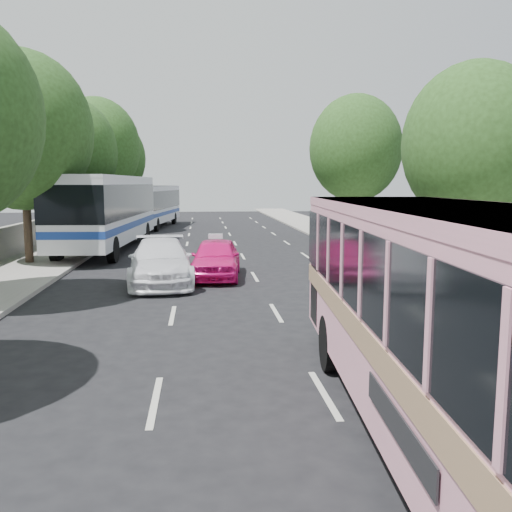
{
  "coord_description": "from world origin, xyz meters",
  "views": [
    {
      "loc": [
        -1.1,
        -10.81,
        3.63
      ],
      "look_at": [
        0.45,
        4.23,
        1.6
      ],
      "focal_mm": 38.0,
      "sensor_mm": 36.0,
      "label": 1
    }
  ],
  "objects": [
    {
      "name": "ground",
      "position": [
        0.0,
        0.0,
        0.0
      ],
      "size": [
        120.0,
        120.0,
        0.0
      ],
      "primitive_type": "plane",
      "color": "black",
      "rests_on": "ground"
    },
    {
      "name": "sidewalk_left",
      "position": [
        -8.5,
        20.0,
        0.07
      ],
      "size": [
        4.0,
        90.0,
        0.15
      ],
      "primitive_type": "cube",
      "color": "#9E998E",
      "rests_on": "ground"
    },
    {
      "name": "sidewalk_right",
      "position": [
        8.5,
        20.0,
        0.06
      ],
      "size": [
        4.0,
        90.0,
        0.12
      ],
      "primitive_type": "cube",
      "color": "#9E998E",
      "rests_on": "ground"
    },
    {
      "name": "low_wall",
      "position": [
        -10.3,
        20.0,
        0.9
      ],
      "size": [
        0.3,
        90.0,
        1.5
      ],
      "primitive_type": "cube",
      "color": "#9E998E",
      "rests_on": "sidewalk_left"
    },
    {
      "name": "tree_left_c",
      "position": [
        -8.62,
        13.94,
        6.12
      ],
      "size": [
        6.0,
        6.0,
        9.35
      ],
      "color": "#38281E",
      "rests_on": "ground"
    },
    {
      "name": "tree_left_d",
      "position": [
        -8.52,
        21.94,
        5.63
      ],
      "size": [
        5.52,
        5.52,
        8.6
      ],
      "color": "#38281E",
      "rests_on": "ground"
    },
    {
      "name": "tree_left_e",
      "position": [
        -8.42,
        29.94,
        6.43
      ],
      "size": [
        6.3,
        6.3,
        9.82
      ],
      "color": "#38281E",
      "rests_on": "ground"
    },
    {
      "name": "tree_left_f",
      "position": [
        -8.62,
        37.94,
        6.0
      ],
      "size": [
        5.88,
        5.88,
        9.16
      ],
      "color": "#38281E",
      "rests_on": "ground"
    },
    {
      "name": "tree_right_near",
      "position": [
        8.78,
        7.94,
        5.2
      ],
      "size": [
        5.1,
        5.1,
        7.95
      ],
      "color": "#38281E",
      "rests_on": "ground"
    },
    {
      "name": "tree_right_far",
      "position": [
        9.08,
        23.94,
        6.12
      ],
      "size": [
        6.0,
        6.0,
        9.35
      ],
      "color": "#38281E",
      "rests_on": "ground"
    },
    {
      "name": "pink_bus",
      "position": [
        2.32,
        -4.0,
        2.08
      ],
      "size": [
        3.41,
        10.62,
        3.33
      ],
      "rotation": [
        0.0,
        0.0,
        -0.07
      ],
      "color": "pink",
      "rests_on": "ground"
    },
    {
      "name": "pink_taxi",
      "position": [
        -0.51,
        9.99,
        0.76
      ],
      "size": [
        2.21,
        4.62,
        1.52
      ],
      "primitive_type": "imported",
      "rotation": [
        0.0,
        0.0,
        -0.09
      ],
      "color": "#EE147F",
      "rests_on": "ground"
    },
    {
      "name": "white_pickup",
      "position": [
        -2.56,
        8.96,
        0.8
      ],
      "size": [
        2.65,
        5.65,
        1.59
      ],
      "primitive_type": "imported",
      "rotation": [
        0.0,
        0.0,
        0.08
      ],
      "color": "white",
      "rests_on": "ground"
    },
    {
      "name": "tour_coach_front",
      "position": [
        -6.06,
        19.14,
        2.42
      ],
      "size": [
        3.8,
        13.6,
        4.02
      ],
      "rotation": [
        0.0,
        0.0,
        -0.07
      ],
      "color": "silver",
      "rests_on": "ground"
    },
    {
      "name": "tour_coach_rear",
      "position": [
        -4.96,
        34.95,
        2.06
      ],
      "size": [
        3.93,
        11.69,
        3.43
      ],
      "rotation": [
        0.0,
        0.0,
        -0.13
      ],
      "color": "silver",
      "rests_on": "ground"
    },
    {
      "name": "taxi_roof_sign",
      "position": [
        -0.51,
        9.99,
        1.61
      ],
      "size": [
        0.56,
        0.23,
        0.18
      ],
      "primitive_type": "cube",
      "rotation": [
        0.0,
        0.0,
        -0.09
      ],
      "color": "silver",
      "rests_on": "pink_taxi"
    }
  ]
}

